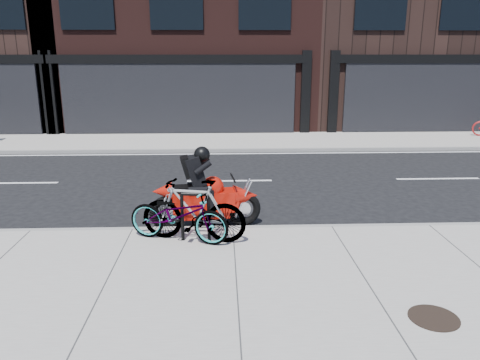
{
  "coord_description": "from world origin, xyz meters",
  "views": [
    {
      "loc": [
        -0.2,
        -10.76,
        3.53
      ],
      "look_at": [
        0.17,
        -1.18,
        0.9
      ],
      "focal_mm": 35.0,
      "sensor_mm": 36.0,
      "label": 1
    }
  ],
  "objects_px": {
    "bicycle_front": "(179,215)",
    "bike_rack": "(195,213)",
    "bicycle_rear": "(193,210)",
    "manhole_cover": "(434,318)",
    "motorcycle": "(210,195)"
  },
  "relations": [
    {
      "from": "bicycle_front",
      "to": "bicycle_rear",
      "type": "distance_m",
      "value": 0.29
    },
    {
      "from": "bike_rack",
      "to": "bicycle_rear",
      "type": "bearing_deg",
      "value": -180.0
    },
    {
      "from": "motorcycle",
      "to": "manhole_cover",
      "type": "height_order",
      "value": "motorcycle"
    },
    {
      "from": "bike_rack",
      "to": "bicycle_front",
      "type": "bearing_deg",
      "value": -180.0
    },
    {
      "from": "bike_rack",
      "to": "bicycle_front",
      "type": "height_order",
      "value": "bicycle_front"
    },
    {
      "from": "bicycle_front",
      "to": "manhole_cover",
      "type": "xyz_separation_m",
      "value": [
        3.59,
        -2.79,
        -0.5
      ]
    },
    {
      "from": "bike_rack",
      "to": "bicycle_front",
      "type": "xyz_separation_m",
      "value": [
        -0.31,
        -0.0,
        -0.04
      ]
    },
    {
      "from": "bicycle_rear",
      "to": "motorcycle",
      "type": "xyz_separation_m",
      "value": [
        0.29,
        1.02,
        -0.02
      ]
    },
    {
      "from": "bike_rack",
      "to": "bicycle_rear",
      "type": "height_order",
      "value": "bicycle_rear"
    },
    {
      "from": "bicycle_front",
      "to": "bike_rack",
      "type": "bearing_deg",
      "value": -71.41
    },
    {
      "from": "bike_rack",
      "to": "manhole_cover",
      "type": "height_order",
      "value": "bike_rack"
    },
    {
      "from": "bike_rack",
      "to": "bicycle_rear",
      "type": "relative_size",
      "value": 0.47
    },
    {
      "from": "bicycle_front",
      "to": "bicycle_rear",
      "type": "bearing_deg",
      "value": -71.41
    },
    {
      "from": "bicycle_front",
      "to": "motorcycle",
      "type": "relative_size",
      "value": 0.84
    },
    {
      "from": "bike_rack",
      "to": "manhole_cover",
      "type": "xyz_separation_m",
      "value": [
        3.28,
        -2.79,
        -0.54
      ]
    }
  ]
}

